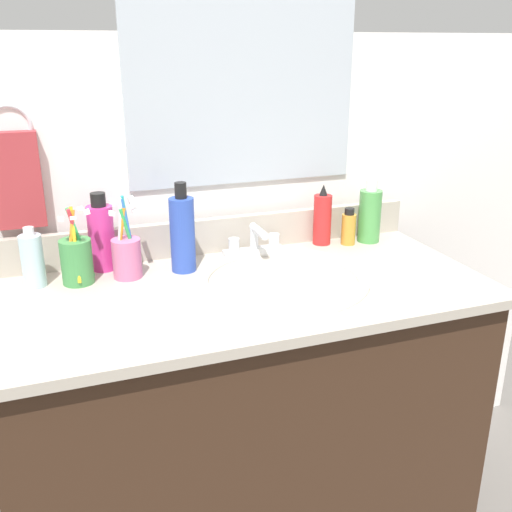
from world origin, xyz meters
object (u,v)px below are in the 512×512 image
(bottle_gel_clear, at_px, (33,260))
(bottle_soap_pink, at_px, (101,236))
(bottle_spray_red, at_px, (322,218))
(hand_towel, at_px, (17,180))
(bottle_oil_amber, at_px, (349,228))
(cup_green, at_px, (77,260))
(bottle_toner_green, at_px, (370,215))
(bottle_shampoo_blue, at_px, (182,233))
(faucet, at_px, (255,244))
(cup_pink, at_px, (127,255))

(bottle_gel_clear, distance_m, bottle_soap_pink, 0.17)
(bottle_spray_red, bearing_deg, hand_towel, 175.47)
(bottle_oil_amber, xyz_separation_m, cup_green, (-0.71, -0.04, 0.01))
(bottle_toner_green, height_order, bottle_shampoo_blue, bottle_shampoo_blue)
(faucet, height_order, bottle_spray_red, bottle_spray_red)
(bottle_oil_amber, bearing_deg, cup_green, -177.14)
(hand_towel, relative_size, cup_pink, 1.13)
(bottle_toner_green, bearing_deg, bottle_spray_red, 169.38)
(hand_towel, bearing_deg, bottle_spray_red, -4.53)
(hand_towel, relative_size, bottle_spray_red, 1.34)
(bottle_gel_clear, xyz_separation_m, bottle_oil_amber, (0.80, 0.02, -0.02))
(bottle_gel_clear, bearing_deg, cup_green, -8.71)
(bottle_oil_amber, bearing_deg, bottle_shampoo_blue, -175.07)
(cup_green, bearing_deg, hand_towel, 131.27)
(cup_green, bearing_deg, bottle_toner_green, 2.87)
(bottle_soap_pink, distance_m, bottle_shampoo_blue, 0.20)
(bottle_spray_red, height_order, bottle_shampoo_blue, bottle_shampoo_blue)
(bottle_toner_green, bearing_deg, hand_towel, 174.56)
(faucet, xyz_separation_m, cup_green, (-0.44, -0.04, 0.03))
(faucet, bearing_deg, bottle_soap_pink, 175.50)
(bottle_spray_red, relative_size, bottle_oil_amber, 1.63)
(bottle_toner_green, relative_size, cup_pink, 0.89)
(faucet, relative_size, cup_green, 0.90)
(bottle_soap_pink, bearing_deg, bottle_oil_amber, -3.21)
(faucet, distance_m, bottle_oil_amber, 0.27)
(bottle_spray_red, distance_m, bottle_toner_green, 0.13)
(bottle_soap_pink, xyz_separation_m, bottle_shampoo_blue, (0.18, -0.08, 0.01))
(bottle_toner_green, bearing_deg, bottle_gel_clear, -178.38)
(hand_towel, bearing_deg, bottle_oil_amber, -6.10)
(bottle_shampoo_blue, distance_m, cup_pink, 0.14)
(bottle_shampoo_blue, relative_size, cup_green, 1.21)
(bottle_spray_red, height_order, cup_green, cup_green)
(bottle_soap_pink, bearing_deg, bottle_gel_clear, -159.97)
(faucet, xyz_separation_m, bottle_spray_red, (0.20, 0.02, 0.04))
(bottle_toner_green, distance_m, cup_green, 0.77)
(hand_towel, height_order, faucet, hand_towel)
(faucet, height_order, bottle_oil_amber, bottle_oil_amber)
(faucet, xyz_separation_m, bottle_soap_pink, (-0.38, 0.03, 0.06))
(bottle_oil_amber, distance_m, cup_pink, 0.60)
(bottle_soap_pink, bearing_deg, bottle_shampoo_blue, -23.03)
(bottle_shampoo_blue, bearing_deg, bottle_toner_green, 4.68)
(bottle_gel_clear, relative_size, cup_pink, 0.71)
(faucet, bearing_deg, cup_pink, -172.51)
(bottle_spray_red, height_order, bottle_gel_clear, bottle_spray_red)
(bottle_spray_red, bearing_deg, bottle_toner_green, -10.62)
(hand_towel, bearing_deg, bottle_soap_pink, -16.53)
(bottle_oil_amber, bearing_deg, bottle_toner_green, 2.94)
(bottle_spray_red, relative_size, cup_green, 0.92)
(bottle_shampoo_blue, bearing_deg, cup_pink, 178.71)
(cup_green, xyz_separation_m, cup_pink, (0.11, -0.00, -0.00))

